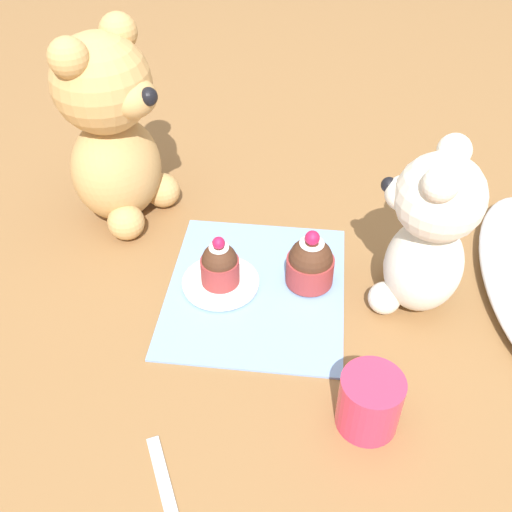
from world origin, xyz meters
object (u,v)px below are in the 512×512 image
saucer_plate (221,281)px  teaspoon (165,486)px  juice_glass (370,402)px  cupcake_near_tan_bear (220,264)px  teddy_bear_tan (112,130)px  teddy_bear_cream (428,233)px  cupcake_near_cream_bear (310,263)px

saucer_plate → teaspoon: bearing=-2.1°
juice_glass → saucer_plate: bearing=-134.9°
juice_glass → teaspoon: (0.09, -0.18, -0.03)m
cupcake_near_tan_bear → teaspoon: (0.27, -0.01, -0.04)m
teddy_bear_tan → teaspoon: teddy_bear_tan is taller
saucer_plate → cupcake_near_tan_bear: bearing=0.0°
teddy_bear_cream → teaspoon: size_ratio=1.98×
saucer_plate → juice_glass: juice_glass is taller
cupcake_near_cream_bear → teaspoon: cupcake_near_cream_bear is taller
teddy_bear_cream → saucer_plate: (0.01, -0.23, -0.09)m
cupcake_near_tan_bear → juice_glass: size_ratio=1.06×
cupcake_near_tan_bear → teaspoon: size_ratio=0.65×
saucer_plate → juice_glass: bearing=45.1°
teddy_bear_tan → juice_glass: size_ratio=4.17×
teaspoon → teddy_bear_cream: bearing=-68.3°
teddy_bear_cream → teddy_bear_tan: 0.41m
teddy_bear_cream → saucer_plate: 0.25m
teddy_bear_cream → teaspoon: 0.38m
teddy_bear_tan → cupcake_near_tan_bear: teddy_bear_tan is taller
teddy_bear_cream → juice_glass: size_ratio=3.24×
teddy_bear_cream → saucer_plate: bearing=-70.4°
saucer_plate → teaspoon: saucer_plate is taller
cupcake_near_cream_bear → teddy_bear_tan: bearing=-113.9°
teddy_bear_cream → teddy_bear_tan: bearing=-89.9°
cupcake_near_cream_bear → juice_glass: cupcake_near_cream_bear is taller
teddy_bear_tan → juice_glass: (0.31, 0.33, -0.10)m
teddy_bear_tan → saucer_plate: size_ratio=2.83×
teddy_bear_cream → cupcake_near_tan_bear: bearing=-70.4°
teddy_bear_tan → cupcake_near_tan_bear: bearing=-107.9°
teddy_bear_tan → cupcake_near_cream_bear: (0.12, 0.27, -0.10)m
cupcake_near_cream_bear → saucer_plate: (0.02, -0.11, -0.03)m
teaspoon → cupcake_near_tan_bear: bearing=-28.3°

